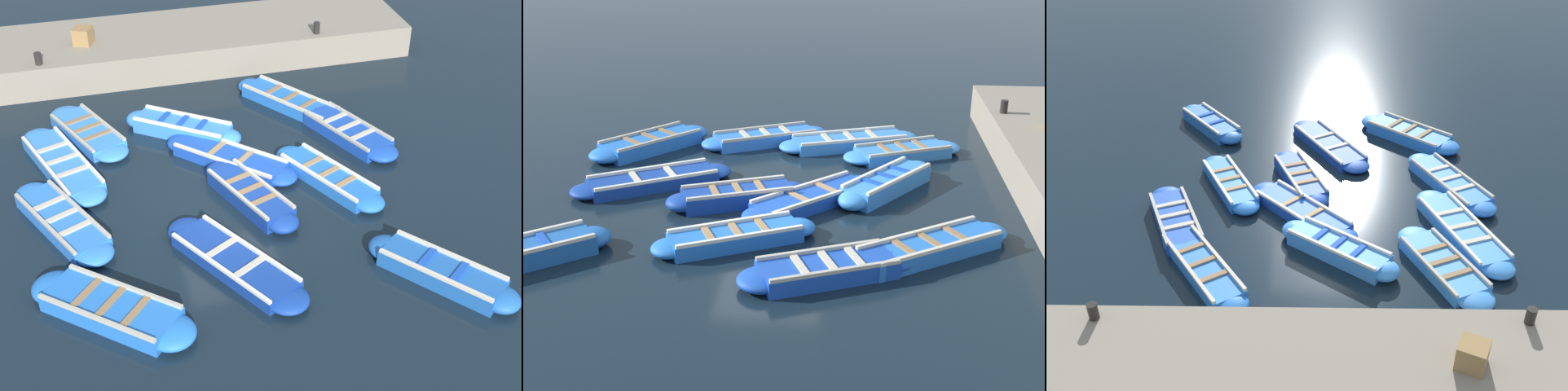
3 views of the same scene
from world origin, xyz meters
The scene contains 17 objects.
ground_plane centered at (0.00, 0.00, 0.00)m, with size 120.00×120.00×0.00m, color black.
boat_centre centered at (3.24, 3.10, 0.15)m, with size 3.41×2.19×0.35m.
boat_bow_out centered at (-0.39, -2.39, 0.16)m, with size 3.39×2.16×0.37m.
boat_stern_in centered at (-2.82, 0.51, 0.15)m, with size 3.83×2.73×0.35m.
boat_alongside centered at (2.71, 0.64, 0.21)m, with size 2.56×3.11×0.47m.
boat_outer_left centered at (1.83, 3.82, 0.16)m, with size 4.03×2.17×0.37m.
boat_tucked centered at (3.40, -2.56, 0.17)m, with size 3.53×2.71×0.39m.
boat_drifting centered at (-3.55, 3.13, 0.19)m, with size 3.12×3.39×0.43m.
boat_inner_gap centered at (1.47, -3.58, 0.17)m, with size 3.47×2.12×0.39m.
boat_far_corner centered at (-0.51, 3.93, 0.17)m, with size 3.65×2.35×0.39m.
boat_end_of_row centered at (-4.24, -3.49, 0.19)m, with size 3.11×2.65×0.44m.
boat_near_quay centered at (-0.66, -0.37, 0.19)m, with size 3.28×1.88×0.43m.
boat_broadside centered at (1.03, -0.27, 0.15)m, with size 3.27×3.19×0.36m.
quay_wall centered at (7.30, 0.00, 0.49)m, with size 3.38×14.41×0.99m.
bollard_north centered at (5.96, -4.16, 1.16)m, with size 0.20×0.20×0.35m, color black.
bollard_mid_north centered at (5.96, 4.16, 1.16)m, with size 0.20×0.20×0.35m, color black.
wooden_crate centered at (7.02, 2.83, 1.24)m, with size 0.51×0.51×0.51m, color olive.
Camera 1 is at (-13.90, 2.91, 10.26)m, focal length 50.00 mm.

